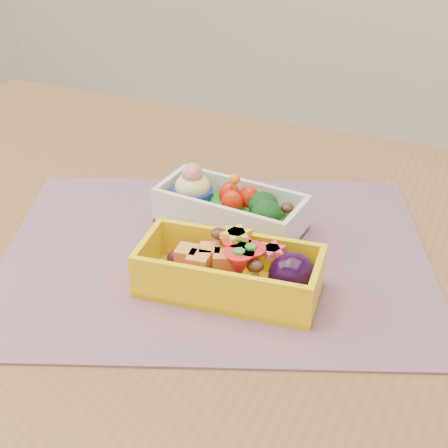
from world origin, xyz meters
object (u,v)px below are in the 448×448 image
at_px(table, 233,339).
at_px(bento_yellow, 233,270).
at_px(bento_white, 230,208).
at_px(placemat, 216,255).

distance_m(table, bento_yellow, 0.13).
xyz_separation_m(table, bento_white, (-0.04, 0.07, 0.12)).
bearing_deg(bento_white, bento_yellow, -60.75).
bearing_deg(bento_yellow, placemat, 121.85).
height_order(table, bento_white, bento_white).
distance_m(placemat, bento_white, 0.07).
distance_m(placemat, bento_yellow, 0.07).
height_order(table, placemat, placemat).
xyz_separation_m(placemat, bento_yellow, (0.04, -0.05, 0.03)).
height_order(placemat, bento_white, bento_white).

